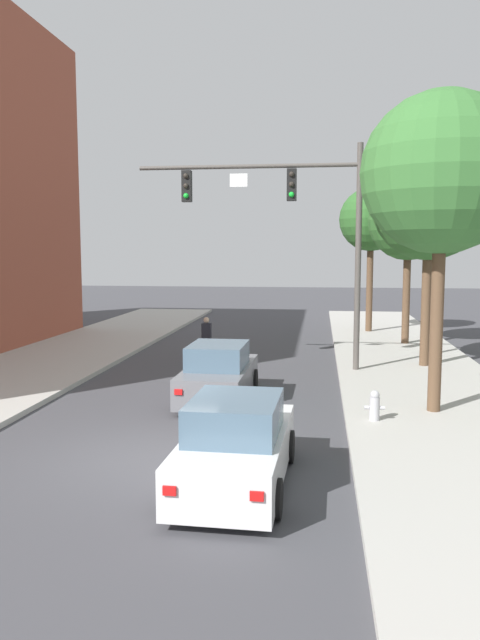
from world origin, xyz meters
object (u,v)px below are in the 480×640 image
street_tree_nearest (442,174)px  street_tree_farthest (371,220)px  traffic_signal_mast (293,213)px  car_lead_grey (219,375)px  fire_hydrant (375,405)px  car_following_white (236,446)px  street_tree_second (429,204)px  street_tree_third (408,221)px  pedestrian_crossing_road (207,336)px

street_tree_nearest → street_tree_farthest: 15.66m
traffic_signal_mast → car_lead_grey: (-1.84, -4.28, -4.66)m
fire_hydrant → street_tree_farthest: size_ratio=0.10×
street_tree_farthest → car_following_white: bearing=-100.6°
traffic_signal_mast → street_tree_second: bearing=13.1°
car_following_white → street_tree_third: street_tree_third is taller
car_following_white → street_tree_third: bearing=73.0°
pedestrian_crossing_road → street_tree_third: bearing=28.6°
street_tree_second → pedestrian_crossing_road: bearing=173.1°
car_lead_grey → traffic_signal_mast: bearing=66.7°
car_lead_grey → street_tree_second: (6.42, 5.34, 5.02)m
traffic_signal_mast → fire_hydrant: size_ratio=10.44×
pedestrian_crossing_road → street_tree_nearest: (7.13, -7.33, 5.07)m
fire_hydrant → street_tree_farthest: (1.14, 16.74, 5.14)m
street_tree_third → traffic_signal_mast: bearing=-126.0°
street_tree_third → street_tree_nearest: bearing=-94.1°
car_following_white → fire_hydrant: (2.75, 4.10, -0.22)m
car_following_white → street_tree_nearest: bearing=50.3°
street_tree_farthest → pedestrian_crossing_road: bearing=-128.9°
traffic_signal_mast → street_tree_second: (4.58, 1.07, 0.36)m
street_tree_nearest → street_tree_second: street_tree_nearest is taller
car_following_white → pedestrian_crossing_road: 12.82m
street_tree_second → street_tree_farthest: street_tree_second is taller
car_lead_grey → street_tree_farthest: bearing=70.4°
traffic_signal_mast → car_lead_grey: bearing=-113.3°
pedestrian_crossing_road → street_tree_second: bearing=-6.9°
pedestrian_crossing_road → fire_hydrant: size_ratio=2.28×
street_tree_farthest → car_lead_grey: bearing=-109.6°
street_tree_third → street_tree_farthest: street_tree_farthest is taller
car_lead_grey → car_following_white: 6.34m
fire_hydrant → pedestrian_crossing_road: bearing=123.6°
traffic_signal_mast → street_tree_second: 4.71m
street_tree_third → street_tree_farthest: 4.18m
fire_hydrant → street_tree_farthest: street_tree_farthest is taller
car_lead_grey → street_tree_nearest: bearing=-10.3°
traffic_signal_mast → fire_hydrant: 8.34m
pedestrian_crossing_road → street_tree_farthest: street_tree_farthest is taller
pedestrian_crossing_road → street_tree_third: street_tree_third is taller
car_following_white → street_tree_nearest: (4.30, 5.18, 5.26)m
car_following_white → pedestrian_crossing_road: size_ratio=2.61×
street_tree_second → street_tree_third: 5.32m
fire_hydrant → street_tree_farthest: 17.54m
street_tree_third → street_tree_farthest: bearing=107.5°
fire_hydrant → street_tree_third: 13.88m
traffic_signal_mast → street_tree_nearest: size_ratio=0.96×
street_tree_second → street_tree_third: size_ratio=1.08×
car_following_white → pedestrian_crossing_road: pedestrian_crossing_road is taller
fire_hydrant → street_tree_nearest: 5.79m
car_following_white → pedestrian_crossing_road: (-2.84, 12.51, 0.19)m
pedestrian_crossing_road → street_tree_third: 10.14m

